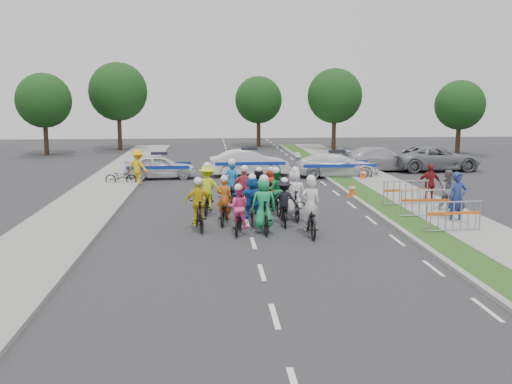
{
  "coord_description": "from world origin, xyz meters",
  "views": [
    {
      "loc": [
        -1.27,
        -17.23,
        4.55
      ],
      "look_at": [
        0.33,
        3.1,
        1.1
      ],
      "focal_mm": 40.0,
      "sensor_mm": 36.0,
      "label": 1
    }
  ],
  "objects": [
    {
      "name": "police_car_0",
      "position": [
        -4.14,
        14.48,
        0.67
      ],
      "size": [
        4.07,
        1.96,
        1.34
      ],
      "primitive_type": "imported",
      "rotation": [
        0.0,
        0.0,
        1.67
      ],
      "color": "white",
      "rests_on": "ground"
    },
    {
      "name": "barrier_1",
      "position": [
        6.7,
        3.01,
        0.56
      ],
      "size": [
        2.03,
        0.62,
        1.12
      ],
      "primitive_type": null,
      "rotation": [
        0.0,
        0.0,
        -0.06
      ],
      "color": "#A5A8AD",
      "rests_on": "ground"
    },
    {
      "name": "grass_strip",
      "position": [
        5.8,
        5.0,
        0.06
      ],
      "size": [
        1.2,
        60.0,
        0.11
      ],
      "primitive_type": "cube",
      "color": "#254817",
      "rests_on": "ground"
    },
    {
      "name": "civilian_suv",
      "position": [
        12.47,
        16.64,
        0.76
      ],
      "size": [
        5.64,
        2.97,
        1.51
      ],
      "primitive_type": "imported",
      "rotation": [
        0.0,
        0.0,
        1.66
      ],
      "color": "gray",
      "rests_on": "ground"
    },
    {
      "name": "barrier_2",
      "position": [
        6.7,
        5.35,
        0.56
      ],
      "size": [
        2.04,
        0.69,
        1.12
      ],
      "primitive_type": null,
      "rotation": [
        0.0,
        0.0,
        0.1
      ],
      "color": "#A5A8AD",
      "rests_on": "ground"
    },
    {
      "name": "ground",
      "position": [
        0.0,
        0.0,
        0.0
      ],
      "size": [
        90.0,
        90.0,
        0.0
      ],
      "primitive_type": "plane",
      "color": "#28282B",
      "rests_on": "ground"
    },
    {
      "name": "rider_3",
      "position": [
        -1.73,
        1.88,
        0.71
      ],
      "size": [
        0.99,
        1.83,
        1.86
      ],
      "rotation": [
        0.0,
        0.0,
        3.32
      ],
      "color": "black",
      "rests_on": "ground"
    },
    {
      "name": "rider_6",
      "position": [
        -0.83,
        2.88,
        0.59
      ],
      "size": [
        0.89,
        1.82,
        1.78
      ],
      "rotation": [
        0.0,
        0.0,
        2.98
      ],
      "color": "black",
      "rests_on": "ground"
    },
    {
      "name": "civilian_sedan",
      "position": [
        9.02,
        16.79,
        0.73
      ],
      "size": [
        5.27,
        2.68,
        1.47
      ],
      "primitive_type": "imported",
      "rotation": [
        0.0,
        0.0,
        1.7
      ],
      "color": "#B2B3B8",
      "rests_on": "ground"
    },
    {
      "name": "sidewalk_right",
      "position": [
        7.6,
        5.0,
        0.07
      ],
      "size": [
        2.4,
        60.0,
        0.13
      ],
      "primitive_type": "cube",
      "color": "gray",
      "rests_on": "ground"
    },
    {
      "name": "spectator_0",
      "position": [
        7.47,
        2.14,
        0.94
      ],
      "size": [
        0.73,
        0.52,
        1.89
      ],
      "primitive_type": "imported",
      "rotation": [
        0.0,
        0.0,
        0.1
      ],
      "color": "navy",
      "rests_on": "ground"
    },
    {
      "name": "rider_10",
      "position": [
        -1.44,
        4.83,
        0.78
      ],
      "size": [
        1.19,
        2.05,
        2.02
      ],
      "rotation": [
        0.0,
        0.0,
        3.02
      ],
      "color": "black",
      "rests_on": "ground"
    },
    {
      "name": "rider_12",
      "position": [
        -0.44,
        5.97,
        0.66
      ],
      "size": [
        1.06,
        2.07,
        2.02
      ],
      "rotation": [
        0.0,
        0.0,
        2.95
      ],
      "color": "black",
      "rests_on": "ground"
    },
    {
      "name": "curb_right",
      "position": [
        5.1,
        5.0,
        0.06
      ],
      "size": [
        0.2,
        60.0,
        0.12
      ],
      "primitive_type": "cube",
      "color": "gray",
      "rests_on": "ground"
    },
    {
      "name": "parked_bike",
      "position": [
        -5.96,
        12.43,
        0.42
      ],
      "size": [
        1.62,
        0.62,
        0.84
      ],
      "primitive_type": "imported",
      "rotation": [
        0.0,
        0.0,
        1.53
      ],
      "color": "black",
      "rests_on": "ground"
    },
    {
      "name": "rider_11",
      "position": [
        0.63,
        5.53,
        0.73
      ],
      "size": [
        1.4,
        1.67,
        1.72
      ],
      "rotation": [
        0.0,
        0.0,
        3.23
      ],
      "color": "black",
      "rests_on": "ground"
    },
    {
      "name": "rider_8",
      "position": [
        1.19,
        4.4,
        0.69
      ],
      "size": [
        0.83,
        1.87,
        1.85
      ],
      "rotation": [
        0.0,
        0.0,
        3.24
      ],
      "color": "black",
      "rests_on": "ground"
    },
    {
      "name": "tree_3",
      "position": [
        -9.0,
        32.0,
        4.89
      ],
      "size": [
        4.9,
        4.9,
        7.35
      ],
      "color": "#382619",
      "rests_on": "ground"
    },
    {
      "name": "spectator_2",
      "position": [
        8.03,
        6.21,
        0.84
      ],
      "size": [
        1.04,
        0.56,
        1.68
      ],
      "primitive_type": "imported",
      "rotation": [
        0.0,
        0.0,
        -0.16
      ],
      "color": "maroon",
      "rests_on": "ground"
    },
    {
      "name": "tree_0",
      "position": [
        -14.0,
        28.0,
        4.19
      ],
      "size": [
        4.2,
        4.2,
        6.3
      ],
      "color": "#382619",
      "rests_on": "ground"
    },
    {
      "name": "rider_2",
      "position": [
        -0.4,
        1.32,
        0.64
      ],
      "size": [
        0.83,
        1.74,
        1.7
      ],
      "rotation": [
        0.0,
        0.0,
        2.99
      ],
      "color": "black",
      "rests_on": "ground"
    },
    {
      "name": "police_car_1",
      "position": [
        0.9,
        15.19,
        0.75
      ],
      "size": [
        4.66,
        2.0,
        1.49
      ],
      "primitive_type": "imported",
      "rotation": [
        0.0,
        0.0,
        1.67
      ],
      "color": "white",
      "rests_on": "ground"
    },
    {
      "name": "rider_4",
      "position": [
        1.28,
        2.5,
        0.67
      ],
      "size": [
        0.99,
        1.72,
        1.72
      ],
      "rotation": [
        0.0,
        0.0,
        3.08
      ],
      "color": "black",
      "rests_on": "ground"
    },
    {
      "name": "cone_0",
      "position": [
        5.07,
        7.8,
        0.34
      ],
      "size": [
        0.4,
        0.4,
        0.7
      ],
      "color": "#F24C0C",
      "rests_on": "ground"
    },
    {
      "name": "police_car_2",
      "position": [
        5.78,
        14.31,
        0.69
      ],
      "size": [
        4.93,
        2.47,
        1.37
      ],
      "primitive_type": "imported",
      "rotation": [
        0.0,
        0.0,
        1.45
      ],
      "color": "white",
      "rests_on": "ground"
    },
    {
      "name": "tree_4",
      "position": [
        3.0,
        34.0,
        4.19
      ],
      "size": [
        4.2,
        4.2,
        6.3
      ],
      "color": "#382619",
      "rests_on": "ground"
    },
    {
      "name": "rider_1",
      "position": [
        0.45,
        1.38,
        0.77
      ],
      "size": [
        0.87,
        1.92,
        1.99
      ],
      "rotation": [
        0.0,
        0.0,
        3.21
      ],
      "color": "black",
      "rests_on": "ground"
    },
    {
      "name": "rider_0",
      "position": [
        1.94,
        0.87,
        0.67
      ],
      "size": [
        0.73,
        2.0,
        2.03
      ],
      "rotation": [
        0.0,
        0.0,
        3.13
      ],
      "color": "black",
      "rests_on": "ground"
    },
    {
      "name": "marshal_hiviz",
      "position": [
        -5.09,
        12.58,
        0.9
      ],
      "size": [
        1.34,
        1.14,
        1.8
      ],
      "primitive_type": "imported",
      "rotation": [
        0.0,
        0.0,
        2.65
      ],
      "color": "#FFB90D",
      "rests_on": "ground"
    },
    {
      "name": "tree_2",
      "position": [
        18.0,
        26.0,
        3.83
      ],
      "size": [
        3.85,
        3.85,
        5.77
      ],
      "color": "#382619",
      "rests_on": "ground"
    },
    {
      "name": "cone_1",
      "position": [
        6.93,
        12.81,
        0.34
      ],
      "size": [
        0.4,
        0.4,
        0.7
      ],
      "color": "#F24C0C",
      "rests_on": "ground"
    },
    {
      "name": "rider_7",
      "position": [
        1.77,
        3.33,
        0.77
      ],
      "size": [
        0.86,
        1.92,
        1.99
      ],
      "rotation": [
        0.0,
        0.0,
        3.19
      ],
      "color": "black",
      "rests_on": "ground"
    },
    {
      "name": "sidewalk_left",
      "position": [
        -6.5,
        5.0,
        0.07
      ],
      "size": [
        3.0,
        60.0,
        0.13
      ],
      "primitive_type": "cube",
      "color": "gray",
      "rests_on": "ground"
    },
    {
      "name": "barrier_0",
      "position": [
        6.7,
        0.65,
        0.56
      ],
      "size": [
        2.03,
        0.67,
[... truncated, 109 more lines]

